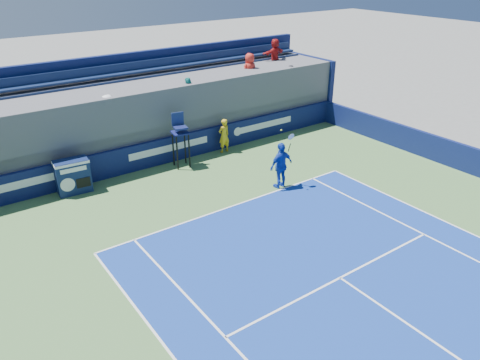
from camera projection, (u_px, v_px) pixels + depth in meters
ball_person at (224, 136)px, 22.43m from camera, size 0.63×0.44×1.67m
back_hoarding at (169, 150)px, 21.45m from camera, size 20.40×0.21×1.20m
match_clock at (73, 175)px, 18.62m from camera, size 1.37×0.83×1.40m
umpire_chair at (180, 135)px, 20.59m from camera, size 0.81×0.81×2.48m
tennis_player at (281, 165)px, 18.92m from camera, size 1.17×0.54×2.57m
stadium_seating at (148, 113)px, 22.42m from camera, size 21.00×4.05×4.53m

